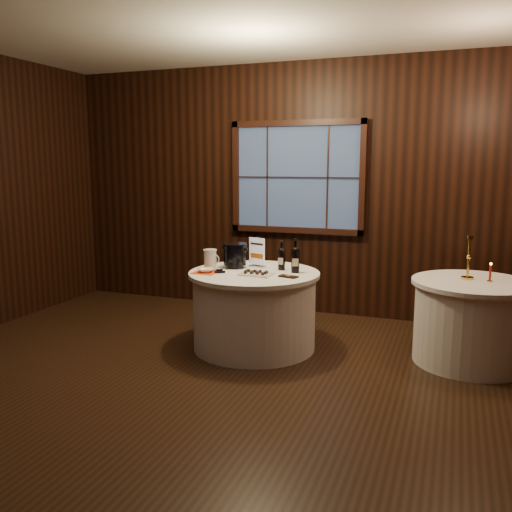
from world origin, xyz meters
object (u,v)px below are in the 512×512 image
at_px(side_table, 471,322).
at_px(cracker_bowl, 206,270).
at_px(main_table, 254,310).
at_px(sign_stand, 258,257).
at_px(port_bottle_left, 282,257).
at_px(grape_bunch, 219,271).
at_px(chocolate_plate, 256,273).
at_px(chocolate_box, 288,276).
at_px(glass_pitcher, 210,259).
at_px(red_candle, 490,274).
at_px(brass_candlestick, 468,263).
at_px(ice_bucket, 235,255).
at_px(port_bottle_right, 295,258).

bearing_deg(side_table, cracker_bowl, -168.39).
bearing_deg(main_table, sign_stand, 102.61).
distance_m(side_table, cracker_bowl, 2.51).
xyz_separation_m(port_bottle_left, grape_bunch, (-0.51, -0.37, -0.11)).
distance_m(sign_stand, chocolate_plate, 0.41).
bearing_deg(side_table, grape_bunch, -168.06).
relative_size(chocolate_box, glass_pitcher, 0.90).
relative_size(side_table, red_candle, 6.15).
relative_size(glass_pitcher, brass_candlestick, 0.48).
bearing_deg(ice_bucket, sign_stand, 27.57).
relative_size(chocolate_box, cracker_bowl, 1.22).
distance_m(chocolate_plate, cracker_bowl, 0.50).
xyz_separation_m(port_bottle_right, chocolate_plate, (-0.31, -0.25, -0.13)).
bearing_deg(side_table, chocolate_plate, -167.03).
bearing_deg(port_bottle_left, main_table, -141.62).
bearing_deg(sign_stand, brass_candlestick, 20.42).
distance_m(glass_pitcher, red_candle, 2.62).
height_order(port_bottle_right, grape_bunch, port_bottle_right).
bearing_deg(sign_stand, port_bottle_left, 5.62).
distance_m(cracker_bowl, brass_candlestick, 2.44).
xyz_separation_m(chocolate_plate, cracker_bowl, (-0.50, -0.05, 0.00)).
xyz_separation_m(main_table, ice_bucket, (-0.26, 0.13, 0.51)).
xyz_separation_m(side_table, port_bottle_left, (-1.78, -0.11, 0.51)).
height_order(side_table, red_candle, red_candle).
bearing_deg(sign_stand, chocolate_plate, -55.14).
relative_size(port_bottle_right, glass_pitcher, 1.70).
relative_size(main_table, port_bottle_left, 4.36).
distance_m(sign_stand, glass_pitcher, 0.48).
xyz_separation_m(chocolate_box, brass_candlestick, (1.56, 0.49, 0.14)).
bearing_deg(chocolate_box, cracker_bowl, -159.92).
relative_size(port_bottle_left, cracker_bowl, 2.04).
distance_m(ice_bucket, glass_pitcher, 0.25).
distance_m(side_table, sign_stand, 2.11).
xyz_separation_m(sign_stand, glass_pitcher, (-0.42, -0.23, -0.01)).
xyz_separation_m(port_bottle_right, ice_bucket, (-0.64, 0.03, -0.01)).
bearing_deg(glass_pitcher, chocolate_box, 2.87).
xyz_separation_m(ice_bucket, brass_candlestick, (2.21, 0.24, 0.01)).
bearing_deg(red_candle, ice_bucket, -175.80).
bearing_deg(port_bottle_left, side_table, 1.91).
bearing_deg(cracker_bowl, chocolate_plate, 6.24).
distance_m(main_table, red_candle, 2.20).
bearing_deg(red_candle, sign_stand, -178.21).
relative_size(sign_stand, chocolate_box, 1.78).
height_order(port_bottle_left, chocolate_box, port_bottle_left).
relative_size(ice_bucket, chocolate_plate, 0.79).
relative_size(glass_pitcher, cracker_bowl, 1.35).
height_order(chocolate_box, grape_bunch, grape_bunch).
bearing_deg(port_bottle_right, ice_bucket, 160.98).
distance_m(port_bottle_right, cracker_bowl, 0.88).
bearing_deg(sign_stand, main_table, -60.67).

